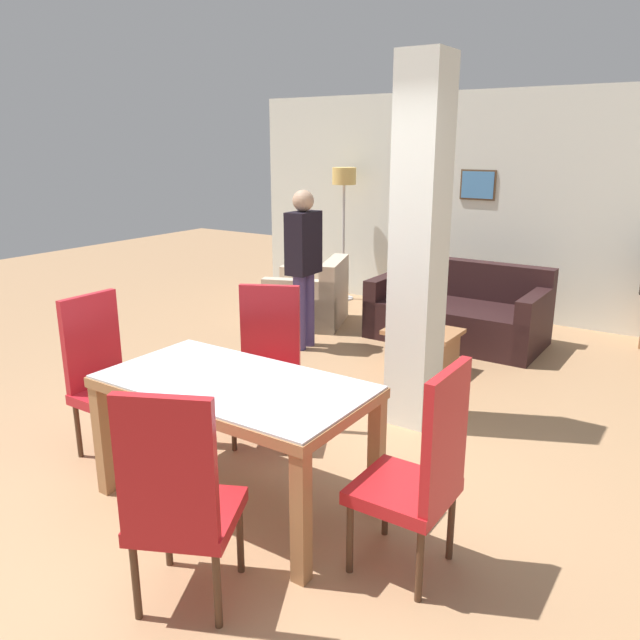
{
  "coord_description": "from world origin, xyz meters",
  "views": [
    {
      "loc": [
        2.27,
        -2.52,
        2.1
      ],
      "look_at": [
        0.0,
        0.9,
        0.93
      ],
      "focal_mm": 35.0,
      "sensor_mm": 36.0,
      "label": 1
    }
  ],
  "objects_px": {
    "dining_chair_near_right": "(179,498)",
    "armchair": "(310,301)",
    "sofa": "(458,315)",
    "bottle": "(411,320)",
    "dining_chair_far_left": "(268,361)",
    "standing_person": "(304,259)",
    "floor_lamp": "(344,189)",
    "dining_table": "(235,408)",
    "dining_chair_head_left": "(105,373)",
    "coffee_table": "(422,349)",
    "dining_chair_head_right": "(422,469)"
  },
  "relations": [
    {
      "from": "dining_chair_near_right",
      "to": "armchair",
      "type": "bearing_deg",
      "value": 92.07
    },
    {
      "from": "dining_chair_near_right",
      "to": "sofa",
      "type": "distance_m",
      "value": 4.65
    },
    {
      "from": "armchair",
      "to": "bottle",
      "type": "relative_size",
      "value": 4.41
    },
    {
      "from": "dining_chair_far_left",
      "to": "armchair",
      "type": "relative_size",
      "value": 0.99
    },
    {
      "from": "dining_chair_far_left",
      "to": "standing_person",
      "type": "relative_size",
      "value": 0.68
    },
    {
      "from": "floor_lamp",
      "to": "standing_person",
      "type": "distance_m",
      "value": 2.25
    },
    {
      "from": "dining_table",
      "to": "dining_chair_head_left",
      "type": "xyz_separation_m",
      "value": [
        -1.17,
        0.0,
        -0.03
      ]
    },
    {
      "from": "dining_table",
      "to": "dining_chair_far_left",
      "type": "distance_m",
      "value": 0.9
    },
    {
      "from": "dining_table",
      "to": "coffee_table",
      "type": "xyz_separation_m",
      "value": [
        -0.02,
        2.68,
        -0.4
      ]
    },
    {
      "from": "dining_table",
      "to": "coffee_table",
      "type": "bearing_deg",
      "value": 90.4
    },
    {
      "from": "dining_chair_far_left",
      "to": "coffee_table",
      "type": "bearing_deg",
      "value": -127.53
    },
    {
      "from": "standing_person",
      "to": "armchair",
      "type": "bearing_deg",
      "value": -151.35
    },
    {
      "from": "armchair",
      "to": "dining_chair_near_right",
      "type": "bearing_deg",
      "value": -173.38
    },
    {
      "from": "dining_chair_head_right",
      "to": "bottle",
      "type": "bearing_deg",
      "value": 26.63
    },
    {
      "from": "dining_chair_near_right",
      "to": "floor_lamp",
      "type": "bearing_deg",
      "value": 89.17
    },
    {
      "from": "dining_chair_far_left",
      "to": "armchair",
      "type": "xyz_separation_m",
      "value": [
        -1.43,
        2.62,
        -0.3
      ]
    },
    {
      "from": "sofa",
      "to": "dining_chair_far_left",
      "type": "bearing_deg",
      "value": 84.4
    },
    {
      "from": "dining_chair_far_left",
      "to": "armchair",
      "type": "height_order",
      "value": "dining_chair_far_left"
    },
    {
      "from": "dining_table",
      "to": "sofa",
      "type": "xyz_separation_m",
      "value": [
        -0.1,
        3.79,
        -0.33
      ]
    },
    {
      "from": "dining_chair_head_right",
      "to": "bottle",
      "type": "relative_size",
      "value": 4.35
    },
    {
      "from": "sofa",
      "to": "floor_lamp",
      "type": "distance_m",
      "value": 2.52
    },
    {
      "from": "dining_chair_head_right",
      "to": "standing_person",
      "type": "bearing_deg",
      "value": 44.0
    },
    {
      "from": "dining_chair_near_right",
      "to": "coffee_table",
      "type": "height_order",
      "value": "dining_chair_near_right"
    },
    {
      "from": "dining_chair_head_left",
      "to": "dining_chair_near_right",
      "type": "distance_m",
      "value": 1.78
    },
    {
      "from": "armchair",
      "to": "dining_chair_head_right",
      "type": "bearing_deg",
      "value": -159.61
    },
    {
      "from": "dining_chair_head_left",
      "to": "dining_chair_head_right",
      "type": "distance_m",
      "value": 2.36
    },
    {
      "from": "dining_table",
      "to": "dining_chair_far_left",
      "type": "xyz_separation_m",
      "value": [
        -0.4,
        0.81,
        -0.03
      ]
    },
    {
      "from": "dining_chair_far_left",
      "to": "dining_chair_head_right",
      "type": "relative_size",
      "value": 1.0
    },
    {
      "from": "dining_chair_head_left",
      "to": "sofa",
      "type": "relative_size",
      "value": 0.61
    },
    {
      "from": "coffee_table",
      "to": "dining_chair_near_right",
      "type": "bearing_deg",
      "value": -83.27
    },
    {
      "from": "dining_chair_head_left",
      "to": "dining_chair_head_right",
      "type": "bearing_deg",
      "value": 90.0
    },
    {
      "from": "dining_chair_near_right",
      "to": "bottle",
      "type": "bearing_deg",
      "value": 73.02
    },
    {
      "from": "sofa",
      "to": "bottle",
      "type": "xyz_separation_m",
      "value": [
        -0.01,
        -1.19,
        0.22
      ]
    },
    {
      "from": "dining_table",
      "to": "armchair",
      "type": "distance_m",
      "value": 3.9
    },
    {
      "from": "sofa",
      "to": "dining_chair_near_right",
      "type": "bearing_deg",
      "value": 96.19
    },
    {
      "from": "bottle",
      "to": "floor_lamp",
      "type": "relative_size",
      "value": 0.14
    },
    {
      "from": "dining_chair_near_right",
      "to": "bottle",
      "type": "distance_m",
      "value": 3.47
    },
    {
      "from": "dining_chair_head_left",
      "to": "sofa",
      "type": "bearing_deg",
      "value": 164.24
    },
    {
      "from": "dining_chair_far_left",
      "to": "dining_chair_head_right",
      "type": "height_order",
      "value": "same"
    },
    {
      "from": "coffee_table",
      "to": "floor_lamp",
      "type": "distance_m",
      "value": 3.18
    },
    {
      "from": "armchair",
      "to": "floor_lamp",
      "type": "relative_size",
      "value": 0.63
    },
    {
      "from": "dining_table",
      "to": "dining_chair_far_left",
      "type": "bearing_deg",
      "value": 116.09
    },
    {
      "from": "dining_chair_near_right",
      "to": "sofa",
      "type": "xyz_separation_m",
      "value": [
        -0.5,
        4.62,
        -0.29
      ]
    },
    {
      "from": "dining_chair_head_left",
      "to": "dining_chair_head_right",
      "type": "relative_size",
      "value": 1.0
    },
    {
      "from": "bottle",
      "to": "dining_chair_far_left",
      "type": "bearing_deg",
      "value": -98.93
    },
    {
      "from": "armchair",
      "to": "standing_person",
      "type": "relative_size",
      "value": 0.69
    },
    {
      "from": "dining_table",
      "to": "dining_chair_head_right",
      "type": "height_order",
      "value": "dining_chair_head_right"
    },
    {
      "from": "sofa",
      "to": "armchair",
      "type": "distance_m",
      "value": 1.76
    },
    {
      "from": "armchair",
      "to": "sofa",
      "type": "bearing_deg",
      "value": -99.16
    },
    {
      "from": "dining_table",
      "to": "bottle",
      "type": "distance_m",
      "value": 2.6
    }
  ]
}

